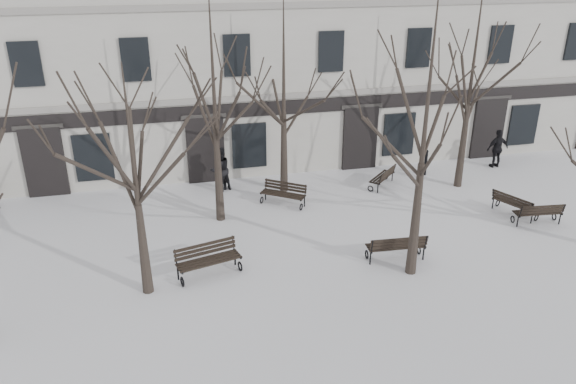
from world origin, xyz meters
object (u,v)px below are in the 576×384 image
object	(u,v)px
bench_4	(383,177)
bench_0	(208,259)
bench_2	(538,213)
bench_1	(396,246)
bench_3	(284,193)
tree_2	(428,103)
tree_1	(133,158)
bench_5	(514,204)

from	to	relation	value
bench_4	bench_0	bearing A→B (deg)	-10.89
bench_0	bench_4	xyz separation A→B (m)	(8.00, 5.34, -0.10)
bench_4	bench_2	bearing A→B (deg)	87.47
bench_1	bench_4	xyz separation A→B (m)	(1.94, 5.89, -0.07)
bench_0	bench_3	size ratio (longest dim) A/B	1.17
bench_0	bench_1	distance (m)	6.09
bench_2	tree_2	bearing A→B (deg)	24.67
bench_2	bench_4	size ratio (longest dim) A/B	1.15
tree_2	bench_3	size ratio (longest dim) A/B	4.86
bench_2	bench_4	distance (m)	6.28
bench_0	bench_2	distance (m)	12.23
bench_2	bench_3	bearing A→B (deg)	-17.83
bench_2	bench_3	distance (m)	9.57
bench_0	tree_2	bearing A→B (deg)	-26.88
bench_1	bench_4	size ratio (longest dim) A/B	1.25
bench_2	bench_0	bearing A→B (deg)	9.11
tree_1	bench_1	world-z (taller)	tree_1
bench_4	bench_5	world-z (taller)	bench_5
tree_2	bench_2	size ratio (longest dim) A/B	4.87
bench_0	bench_1	xyz separation A→B (m)	(6.06, -0.55, -0.03)
bench_1	bench_5	size ratio (longest dim) A/B	1.08
tree_1	bench_0	world-z (taller)	tree_1
bench_0	bench_4	bearing A→B (deg)	19.05
bench_1	bench_4	world-z (taller)	bench_1
tree_1	bench_4	bearing A→B (deg)	30.78
tree_1	bench_1	bearing A→B (deg)	-0.06
bench_0	bench_2	xyz separation A→B (m)	(12.21, 0.68, -0.07)
bench_0	bench_5	distance (m)	11.91
tree_2	bench_2	distance (m)	8.06
bench_1	bench_3	distance (m)	5.72
tree_1	bench_1	xyz separation A→B (m)	(7.93, -0.01, -3.73)
bench_3	bench_5	world-z (taller)	bench_3
bench_1	bench_3	bearing A→B (deg)	-59.11
bench_2	bench_3	size ratio (longest dim) A/B	1.00
bench_1	bench_2	size ratio (longest dim) A/B	1.08
bench_1	bench_2	xyz separation A→B (m)	(6.15, 1.23, -0.05)
bench_1	bench_5	xyz separation A→B (m)	(5.74, 2.12, -0.05)
bench_1	bench_2	distance (m)	6.27
bench_0	bench_1	bearing A→B (deg)	-19.83
tree_2	bench_0	distance (m)	8.06
bench_2	bench_5	distance (m)	0.98
tree_2	bench_1	size ratio (longest dim) A/B	4.49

